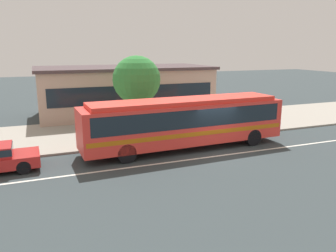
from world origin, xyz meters
TOP-DOWN VIEW (x-y plane):
  - ground_plane at (0.00, 0.00)m, footprint 120.00×120.00m
  - sidewalk_slab at (0.00, 6.51)m, footprint 60.00×8.00m
  - lane_stripe_center at (0.00, -0.80)m, footprint 56.00×0.16m
  - transit_bus at (-1.42, 1.16)m, footprint 11.97×2.87m
  - pedestrian_waiting_near_sign at (1.46, 3.84)m, footprint 0.46×0.46m
  - bus_stop_sign at (3.17, 3.23)m, footprint 0.16×0.43m
  - street_tree_near_stop at (-2.91, 5.72)m, footprint 3.20×3.20m
  - station_building at (-1.95, 12.87)m, footprint 14.86×7.32m

SIDE VIEW (x-z plane):
  - ground_plane at x=0.00m, z-range 0.00..0.00m
  - lane_stripe_center at x=0.00m, z-range 0.00..0.01m
  - sidewalk_slab at x=0.00m, z-range 0.00..0.12m
  - pedestrian_waiting_near_sign at x=1.46m, z-range 0.26..1.96m
  - bus_stop_sign at x=3.17m, z-range 0.45..2.74m
  - transit_bus at x=-1.42m, z-range 0.24..3.15m
  - station_building at x=-1.95m, z-range 0.01..4.19m
  - street_tree_near_stop at x=-2.91m, z-range 1.07..6.21m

